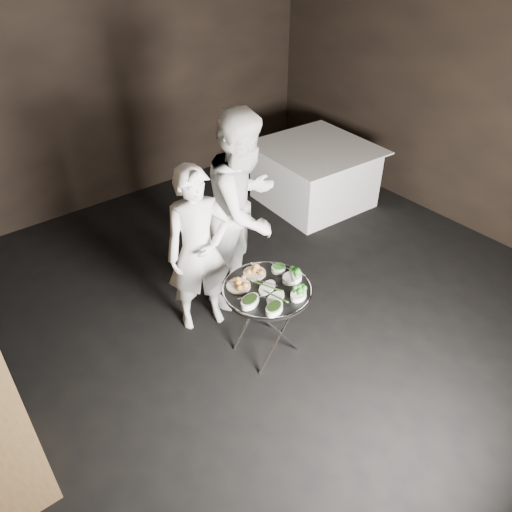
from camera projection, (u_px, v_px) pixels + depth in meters
floor at (292, 345)px, 4.56m from camera, size 6.00×7.00×0.05m
wall_back at (98, 84)px, 5.90m from camera, size 6.00×0.05×3.00m
tray_stand at (267, 317)px, 4.26m from camera, size 0.47×0.40×0.69m
serving_tray at (267, 289)px, 4.08m from camera, size 0.74×0.74×0.04m
potato_plate_a at (238, 284)px, 4.07m from camera, size 0.21×0.21×0.07m
potato_plate_b at (255, 271)px, 4.21m from camera, size 0.20×0.20×0.07m
greens_bowl at (279, 268)px, 4.24m from camera, size 0.12×0.12×0.07m
asparagus_plate_a at (267, 287)px, 4.05m from camera, size 0.23×0.18×0.04m
asparagus_plate_b at (276, 297)px, 3.95m from camera, size 0.21×0.15×0.04m
spinach_bowl_a at (250, 301)px, 3.89m from camera, size 0.21×0.17×0.08m
spinach_bowl_b at (274, 308)px, 3.83m from camera, size 0.21×0.17×0.07m
broccoli_bowl_a at (292, 277)px, 4.14m from camera, size 0.19×0.14×0.08m
broccoli_bowl_b at (299, 294)px, 3.96m from camera, size 0.19×0.17×0.07m
serving_utensils at (264, 279)px, 4.09m from camera, size 0.58×0.44×0.01m
waiter_left at (198, 251)px, 4.34m from camera, size 0.67×0.54×1.60m
waiter_right at (245, 208)px, 4.63m from camera, size 1.12×1.00×1.91m
dining_table at (314, 175)px, 6.44m from camera, size 1.35×1.35×0.77m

